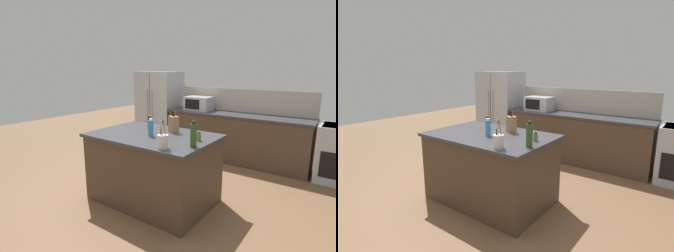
{
  "view_description": "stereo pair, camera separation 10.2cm",
  "coord_description": "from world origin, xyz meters",
  "views": [
    {
      "loc": [
        2.13,
        -2.63,
        1.79
      ],
      "look_at": [
        0.0,
        0.35,
        0.99
      ],
      "focal_mm": 28.0,
      "sensor_mm": 36.0,
      "label": 1
    },
    {
      "loc": [
        2.21,
        -2.57,
        1.79
      ],
      "look_at": [
        0.0,
        0.35,
        0.99
      ],
      "focal_mm": 28.0,
      "sensor_mm": 36.0,
      "label": 2
    }
  ],
  "objects": [
    {
      "name": "olive_oil_bottle",
      "position": [
        0.73,
        -0.19,
        1.08
      ],
      "size": [
        0.07,
        0.07,
        0.29
      ],
      "color": "#2D4C1E",
      "rests_on": "kitchen_island"
    },
    {
      "name": "back_counter_run",
      "position": [
        0.3,
        2.2,
        0.47
      ],
      "size": [
        2.78,
        0.66,
        0.94
      ],
      "color": "#4C3828",
      "rests_on": "ground_plane"
    },
    {
      "name": "ground_plane",
      "position": [
        0.0,
        0.0,
        0.0
      ],
      "size": [
        14.0,
        14.0,
        0.0
      ],
      "primitive_type": "plane",
      "color": "brown"
    },
    {
      "name": "spice_jar_oregano",
      "position": [
        0.65,
        0.07,
        0.99
      ],
      "size": [
        0.06,
        0.06,
        0.11
      ],
      "color": "#567038",
      "rests_on": "kitchen_island"
    },
    {
      "name": "kitchen_island",
      "position": [
        0.0,
        0.0,
        0.47
      ],
      "size": [
        1.64,
        1.1,
        0.94
      ],
      "color": "#4C3828",
      "rests_on": "ground_plane"
    },
    {
      "name": "utensil_crock",
      "position": [
        0.48,
        -0.43,
        1.02
      ],
      "size": [
        0.12,
        0.12,
        0.32
      ],
      "color": "beige",
      "rests_on": "kitchen_island"
    },
    {
      "name": "soy_sauce_bottle",
      "position": [
        -0.25,
        0.24,
        1.03
      ],
      "size": [
        0.06,
        0.06,
        0.19
      ],
      "color": "black",
      "rests_on": "kitchen_island"
    },
    {
      "name": "dish_soap_bottle",
      "position": [
        0.03,
        -0.08,
        1.05
      ],
      "size": [
        0.07,
        0.07,
        0.23
      ],
      "color": "#3384BC",
      "rests_on": "kitchen_island"
    },
    {
      "name": "wall_backsplash",
      "position": [
        0.3,
        2.52,
        1.17
      ],
      "size": [
        2.74,
        0.03,
        0.46
      ],
      "primitive_type": "cube",
      "color": "#B2A899",
      "rests_on": "back_counter_run"
    },
    {
      "name": "refrigerator",
      "position": [
        -1.6,
        2.25,
        0.86
      ],
      "size": [
        0.94,
        0.75,
        1.73
      ],
      "color": "#ADB2B7",
      "rests_on": "ground_plane"
    },
    {
      "name": "knife_block",
      "position": [
        0.15,
        0.27,
        1.05
      ],
      "size": [
        0.16,
        0.15,
        0.29
      ],
      "rotation": [
        0.0,
        0.0,
        -0.48
      ],
      "color": "#936B47",
      "rests_on": "kitchen_island"
    },
    {
      "name": "microwave",
      "position": [
        -0.52,
        2.2,
        1.08
      ],
      "size": [
        0.53,
        0.39,
        0.28
      ],
      "color": "#ADB2B7",
      "rests_on": "back_counter_run"
    }
  ]
}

